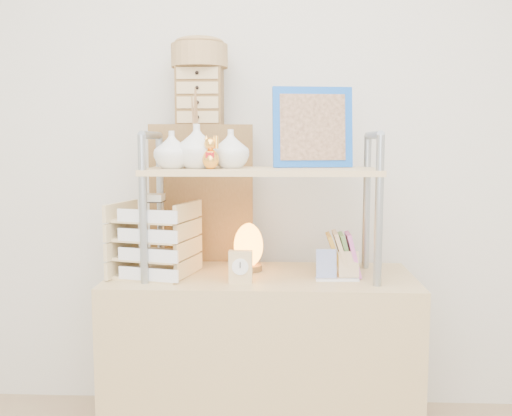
{
  "coord_description": "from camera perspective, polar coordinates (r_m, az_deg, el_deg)",
  "views": [
    {
      "loc": [
        0.08,
        -1.01,
        1.27
      ],
      "look_at": [
        -0.02,
        1.2,
        1.02
      ],
      "focal_mm": 40.0,
      "sensor_mm": 36.0,
      "label": 1
    }
  ],
  "objects": [
    {
      "name": "desk",
      "position": [
        2.39,
        0.53,
        -15.52
      ],
      "size": [
        1.2,
        0.5,
        0.75
      ],
      "primitive_type": "cube",
      "color": "tan",
      "rests_on": "ground"
    },
    {
      "name": "drawer_chest",
      "position": [
        2.59,
        -5.63,
        11.04
      ],
      "size": [
        0.2,
        0.16,
        0.25
      ],
      "color": "brown",
      "rests_on": "cabinet"
    },
    {
      "name": "desk_clock",
      "position": [
        2.13,
        -1.56,
        -5.92
      ],
      "size": [
        0.09,
        0.04,
        0.12
      ],
      "color": "tan",
      "rests_on": "desk"
    },
    {
      "name": "postcard_stand",
      "position": [
        2.21,
        8.1,
        -6.28
      ],
      "size": [
        0.17,
        0.05,
        0.12
      ],
      "color": "white",
      "rests_on": "desk"
    },
    {
      "name": "woven_basket",
      "position": [
        2.61,
        -5.67,
        14.87
      ],
      "size": [
        0.25,
        0.25,
        0.1
      ],
      "primitive_type": "cylinder",
      "color": "olive",
      "rests_on": "drawer_chest"
    },
    {
      "name": "hutch",
      "position": [
        2.23,
        -1.39,
        4.48
      ],
      "size": [
        0.9,
        0.34,
        0.74
      ],
      "color": "gray",
      "rests_on": "desk"
    },
    {
      "name": "cabinet",
      "position": [
        2.67,
        -5.37,
        -6.36
      ],
      "size": [
        0.48,
        0.3,
        1.35
      ],
      "primitive_type": "cube",
      "rotation": [
        0.0,
        0.0,
        0.13
      ],
      "color": "brown",
      "rests_on": "ground"
    },
    {
      "name": "salt_lamp",
      "position": [
        2.33,
        -0.76,
        -3.87
      ],
      "size": [
        0.13,
        0.12,
        0.2
      ],
      "color": "brown",
      "rests_on": "desk"
    },
    {
      "name": "letter_tray",
      "position": [
        2.27,
        -10.16,
        -3.51
      ],
      "size": [
        0.32,
        0.31,
        0.32
      ],
      "color": "#D9B782",
      "rests_on": "desk"
    }
  ]
}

